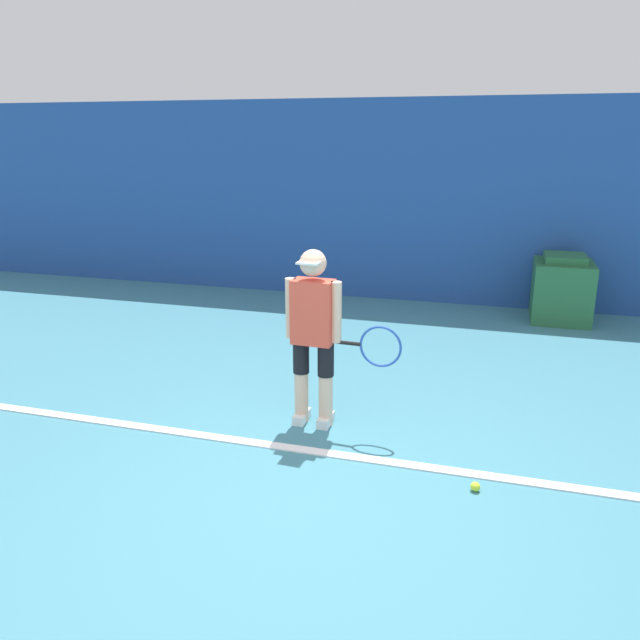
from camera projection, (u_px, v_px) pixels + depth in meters
The scene contains 6 objects.
ground_plane at pixel (304, 498), 4.28m from camera, with size 24.00×24.00×0.00m, color teal.
back_wall at pixel (420, 203), 8.97m from camera, with size 24.00×0.10×2.89m.
court_baseline at pixel (329, 453), 4.86m from camera, with size 21.60×0.10×0.01m.
tennis_player at pixel (315, 331), 5.15m from camera, with size 0.99×0.29×1.51m.
tennis_ball at pixel (475, 487), 4.35m from camera, with size 0.07×0.07×0.07m.
covered_chair at pixel (562, 289), 8.27m from camera, with size 0.74×0.81×0.89m.
Camera 1 is at (1.15, -3.57, 2.39)m, focal length 35.00 mm.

